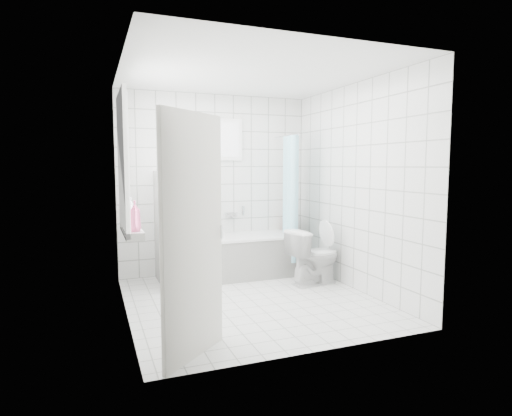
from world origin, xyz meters
name	(u,v)px	position (x,y,z in m)	size (l,w,h in m)	color
ground	(251,300)	(0.00, 0.00, 0.00)	(3.00, 3.00, 0.00)	white
ceiling	(251,73)	(0.00, 0.00, 2.60)	(3.00, 3.00, 0.00)	white
wall_back	(216,184)	(0.00, 1.50, 1.30)	(2.80, 0.02, 2.60)	white
wall_front	(316,199)	(0.00, -1.50, 1.30)	(2.80, 0.02, 2.60)	white
wall_left	(124,192)	(-1.40, 0.00, 1.30)	(0.02, 3.00, 2.60)	white
wall_right	(355,187)	(1.40, 0.00, 1.30)	(0.02, 3.00, 2.60)	white
window_left	(125,163)	(-1.35, 0.30, 1.60)	(0.01, 0.90, 1.40)	white
window_back	(223,140)	(0.10, 1.46, 1.95)	(0.50, 0.01, 0.50)	white
window_sill	(131,230)	(-1.31, 0.30, 0.86)	(0.18, 1.02, 0.08)	white
door	(193,237)	(-0.95, -1.21, 1.00)	(0.04, 0.80, 2.00)	silver
bathtub	(232,256)	(0.13, 1.12, 0.29)	(1.77, 0.77, 0.58)	white
partition_wall	(164,228)	(-0.82, 1.07, 0.75)	(0.15, 0.85, 1.50)	white
tiled_ledge	(290,249)	(1.16, 1.38, 0.28)	(0.40, 0.24, 0.55)	white
toilet	(314,256)	(1.03, 0.36, 0.37)	(0.42, 0.73, 0.74)	white
curtain_rod	(286,136)	(0.95, 1.10, 2.00)	(0.02, 0.02, 0.80)	silver
shower_curtain	(290,199)	(0.95, 0.97, 1.10)	(0.14, 0.48, 1.78)	#56DEFF
tub_faucet	(231,214)	(0.23, 1.46, 0.85)	(0.18, 0.06, 0.06)	silver
sill_bottles	(133,215)	(-1.30, 0.19, 1.04)	(0.19, 0.61, 0.32)	silver
ledge_bottles	(290,225)	(1.15, 1.35, 0.66)	(0.17, 0.19, 0.24)	blue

